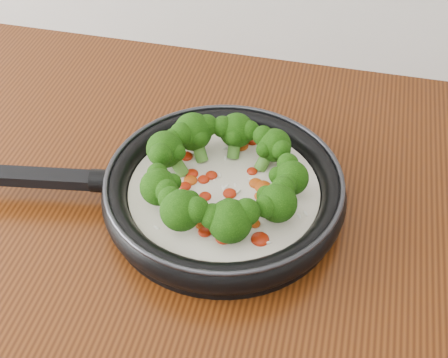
# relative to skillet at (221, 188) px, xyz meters

# --- Properties ---
(skillet) EXTENTS (0.52, 0.36, 0.09)m
(skillet) POSITION_rel_skillet_xyz_m (0.00, 0.00, 0.00)
(skillet) COLOR black
(skillet) RESTS_ON counter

